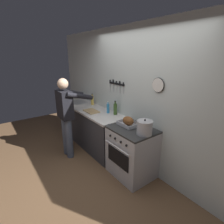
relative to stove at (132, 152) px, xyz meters
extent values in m
plane|color=brown|center=(-0.22, -0.99, -0.45)|extent=(8.00, 8.00, 0.00)
cube|color=silver|center=(-0.22, 0.36, 0.85)|extent=(6.00, 0.10, 2.60)
cube|color=black|center=(-0.84, 0.30, 1.07)|extent=(0.48, 0.02, 0.04)
cube|color=silver|center=(-1.05, 0.29, 0.95)|extent=(0.02, 0.00, 0.19)
cube|color=black|center=(-1.05, 0.29, 1.09)|extent=(0.02, 0.02, 0.08)
cube|color=silver|center=(-0.94, 0.29, 0.97)|extent=(0.02, 0.00, 0.16)
cube|color=black|center=(-0.94, 0.29, 1.10)|extent=(0.02, 0.02, 0.09)
cube|color=silver|center=(-0.84, 0.29, 0.97)|extent=(0.02, 0.00, 0.15)
cube|color=black|center=(-0.84, 0.29, 1.09)|extent=(0.02, 0.02, 0.08)
cube|color=silver|center=(-0.73, 0.29, 0.97)|extent=(0.02, 0.00, 0.15)
cube|color=black|center=(-0.73, 0.29, 1.09)|extent=(0.02, 0.02, 0.09)
cube|color=silver|center=(-0.62, 0.29, 0.98)|extent=(0.02, 0.00, 0.13)
cube|color=black|center=(-0.62, 0.29, 1.09)|extent=(0.02, 0.02, 0.08)
cylinder|color=white|center=(0.22, 0.29, 1.19)|extent=(0.22, 0.02, 0.22)
torus|color=black|center=(0.22, 0.29, 1.19)|extent=(0.23, 0.02, 0.23)
cube|color=#38383D|center=(-1.42, 0.00, -0.02)|extent=(2.00, 0.62, 0.86)
cube|color=silver|center=(-1.42, 0.00, 0.43)|extent=(2.03, 0.65, 0.04)
cube|color=#B2B5B7|center=(-2.10, 0.02, 0.39)|extent=(0.44, 0.36, 0.11)
cube|color=#BCBCC1|center=(0.00, 0.00, -0.02)|extent=(0.76, 0.62, 0.87)
cube|color=black|center=(0.00, -0.31, 0.00)|extent=(0.53, 0.01, 0.28)
cube|color=#2D2D2D|center=(0.00, 0.00, 0.43)|extent=(0.76, 0.62, 0.03)
cylinder|color=black|center=(-0.21, -0.32, 0.33)|extent=(0.04, 0.02, 0.04)
cylinder|color=black|center=(-0.08, -0.32, 0.33)|extent=(0.04, 0.02, 0.04)
cylinder|color=black|center=(0.08, -0.32, 0.33)|extent=(0.04, 0.02, 0.04)
cylinder|color=black|center=(0.21, -0.32, 0.33)|extent=(0.04, 0.02, 0.04)
cylinder|color=silver|center=(0.00, -0.34, 0.21)|extent=(0.61, 0.02, 0.02)
cylinder|color=#4C566B|center=(-1.36, -0.66, -0.02)|extent=(0.14, 0.14, 0.86)
cylinder|color=#4C566B|center=(-1.18, -0.66, -0.02)|extent=(0.14, 0.14, 0.86)
cube|color=black|center=(-1.27, -0.66, 0.69)|extent=(0.38, 0.22, 0.56)
sphere|color=tan|center=(-1.27, -0.66, 1.10)|extent=(0.21, 0.21, 0.21)
cylinder|color=black|center=(-1.48, -0.42, 0.87)|extent=(0.09, 0.55, 0.22)
cylinder|color=black|center=(-1.06, -0.42, 0.87)|extent=(0.09, 0.55, 0.22)
cube|color=#B7B7BC|center=(-0.15, 0.03, 0.46)|extent=(0.34, 0.25, 0.01)
cube|color=#B7B7BC|center=(-0.15, -0.10, 0.49)|extent=(0.34, 0.01, 0.05)
cube|color=#B7B7BC|center=(-0.15, 0.15, 0.49)|extent=(0.34, 0.01, 0.05)
cube|color=#B7B7BC|center=(-0.32, 0.03, 0.49)|extent=(0.01, 0.25, 0.05)
cube|color=#B7B7BC|center=(0.02, 0.03, 0.49)|extent=(0.01, 0.25, 0.05)
ellipsoid|color=brown|center=(-0.15, 0.03, 0.54)|extent=(0.22, 0.16, 0.15)
cylinder|color=#B7B7BC|center=(0.26, 0.00, 0.56)|extent=(0.24, 0.24, 0.21)
cylinder|color=#B2B2B7|center=(0.26, 0.00, 0.67)|extent=(0.25, 0.25, 0.01)
sphere|color=black|center=(0.26, 0.00, 0.69)|extent=(0.03, 0.03, 0.03)
cube|color=tan|center=(-1.21, -0.10, 0.46)|extent=(0.36, 0.24, 0.02)
cylinder|color=#385623|center=(-0.76, 0.21, 0.56)|extent=(0.08, 0.08, 0.23)
cylinder|color=#385623|center=(-0.76, 0.21, 0.70)|extent=(0.03, 0.03, 0.05)
cylinder|color=black|center=(-0.76, 0.21, 0.73)|extent=(0.04, 0.04, 0.01)
cylinder|color=#338CCC|center=(-0.93, 0.14, 0.55)|extent=(0.06, 0.06, 0.19)
cylinder|color=#338CCC|center=(-0.93, 0.14, 0.66)|extent=(0.03, 0.03, 0.04)
cylinder|color=white|center=(-0.93, 0.14, 0.69)|extent=(0.03, 0.03, 0.01)
cylinder|color=gold|center=(-1.68, 0.20, 0.56)|extent=(0.07, 0.07, 0.21)
cylinder|color=gold|center=(-1.68, 0.20, 0.69)|extent=(0.03, 0.03, 0.05)
cylinder|color=black|center=(-1.68, 0.20, 0.72)|extent=(0.04, 0.04, 0.01)
camera|label=1|loc=(1.98, -1.90, 1.65)|focal=28.17mm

